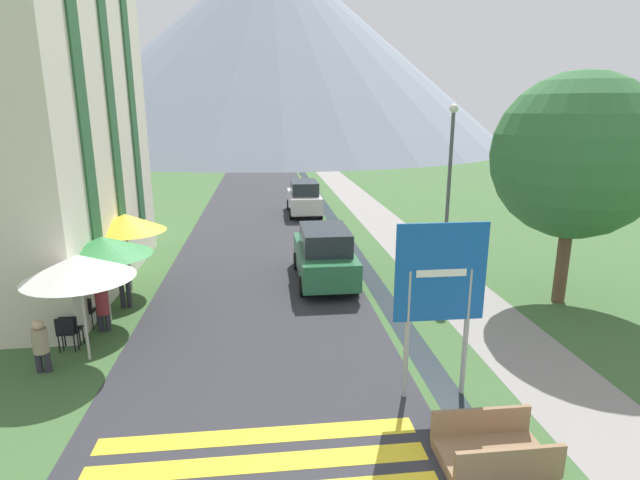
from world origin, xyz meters
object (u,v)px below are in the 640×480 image
(cafe_chair_middle, at_px, (85,310))
(tree_by_path, at_px, (576,156))
(person_standing_terrace, at_px, (123,273))
(hotel_building, at_px, (14,72))
(streetlamp, at_px, (449,178))
(cafe_chair_near_right, at_px, (67,330))
(cafe_umbrella_middle_green, at_px, (102,246))
(parked_car_near, at_px, (324,254))
(road_sign, at_px, (440,288))
(footbridge, at_px, (494,451))
(cafe_chair_near_left, at_px, (70,329))
(parked_car_far, at_px, (304,198))
(person_seated_far, at_px, (102,305))
(cafe_umbrella_rear_yellow, at_px, (125,223))
(person_seated_near, at_px, (40,343))
(cafe_umbrella_front_white, at_px, (78,267))

(cafe_chair_middle, height_order, tree_by_path, tree_by_path)
(person_standing_terrace, bearing_deg, hotel_building, 144.31)
(streetlamp, bearing_deg, cafe_chair_middle, -163.38)
(cafe_chair_near_right, distance_m, tree_by_path, 13.76)
(cafe_chair_middle, height_order, cafe_umbrella_middle_green, cafe_umbrella_middle_green)
(parked_car_near, distance_m, cafe_chair_middle, 7.18)
(road_sign, bearing_deg, footbridge, -82.10)
(cafe_chair_near_left, relative_size, tree_by_path, 0.13)
(parked_car_far, distance_m, cafe_chair_middle, 15.59)
(cafe_chair_near_left, bearing_deg, road_sign, 7.05)
(footbridge, xyz_separation_m, streetlamp, (2.53, 9.21, 3.09))
(footbridge, xyz_separation_m, person_seated_far, (-7.62, 5.84, 0.48))
(parked_car_far, relative_size, cafe_umbrella_middle_green, 1.69)
(footbridge, distance_m, streetlamp, 10.04)
(streetlamp, xyz_separation_m, tree_by_path, (2.50, -2.75, 0.91))
(cafe_chair_near_left, distance_m, cafe_umbrella_middle_green, 2.23)
(cafe_umbrella_rear_yellow, distance_m, person_seated_far, 3.35)
(cafe_umbrella_rear_yellow, xyz_separation_m, tree_by_path, (12.71, -2.39, 2.07))
(footbridge, bearing_deg, person_seated_far, 142.53)
(parked_car_near, relative_size, streetlamp, 0.76)
(parked_car_near, relative_size, tree_by_path, 0.66)
(road_sign, xyz_separation_m, cafe_chair_middle, (-7.83, 4.01, -1.73))
(person_seated_near, height_order, streetlamp, streetlamp)
(parked_car_near, bearing_deg, cafe_chair_near_right, -146.87)
(parked_car_far, height_order, cafe_umbrella_middle_green, cafe_umbrella_middle_green)
(person_standing_terrace, bearing_deg, cafe_chair_middle, -114.55)
(cafe_chair_near_right, distance_m, cafe_umbrella_middle_green, 2.31)
(road_sign, height_order, cafe_umbrella_middle_green, road_sign)
(parked_car_far, xyz_separation_m, person_seated_far, (-6.26, -14.24, -0.20))
(parked_car_near, bearing_deg, person_standing_terrace, -164.49)
(cafe_chair_near_right, height_order, person_standing_terrace, person_standing_terrace)
(footbridge, xyz_separation_m, cafe_umbrella_rear_yellow, (-7.69, 8.85, 1.93))
(parked_car_near, bearing_deg, parked_car_far, 88.72)
(cafe_umbrella_front_white, height_order, person_seated_near, cafe_umbrella_front_white)
(hotel_building, bearing_deg, streetlamp, -1.89)
(cafe_umbrella_rear_yellow, height_order, person_seated_far, cafe_umbrella_rear_yellow)
(cafe_chair_middle, relative_size, cafe_umbrella_middle_green, 0.35)
(road_sign, distance_m, person_seated_far, 8.41)
(parked_car_far, height_order, cafe_chair_near_right, parked_car_far)
(hotel_building, relative_size, footbridge, 7.15)
(cafe_umbrella_rear_yellow, height_order, person_seated_near, cafe_umbrella_rear_yellow)
(person_standing_terrace, distance_m, streetlamp, 10.42)
(person_standing_terrace, bearing_deg, road_sign, -36.77)
(road_sign, height_order, footbridge, road_sign)
(road_sign, relative_size, parked_car_near, 0.81)
(road_sign, bearing_deg, person_seated_near, 167.29)
(cafe_chair_near_right, relative_size, cafe_umbrella_rear_yellow, 0.35)
(cafe_chair_near_right, height_order, person_seated_near, person_seated_near)
(cafe_umbrella_front_white, bearing_deg, streetlamp, 26.01)
(footbridge, xyz_separation_m, cafe_chair_middle, (-8.11, 6.03, 0.29))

